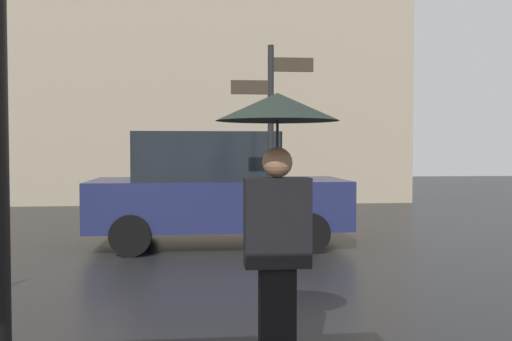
% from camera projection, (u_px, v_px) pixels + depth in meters
% --- Properties ---
extents(pedestrian_with_umbrella, '(0.85, 0.85, 1.96)m').
position_uv_depth(pedestrian_with_umbrella, '(277.00, 165.00, 4.03)').
color(pedestrian_with_umbrella, black).
rests_on(pedestrian_with_umbrella, ground).
extents(parked_car_left, '(4.11, 2.07, 1.84)m').
position_uv_depth(parked_car_left, '(215.00, 188.00, 9.61)').
color(parked_car_left, '#1E234C').
rests_on(parked_car_left, ground).
extents(street_signpost, '(1.08, 0.08, 2.93)m').
position_uv_depth(street_signpost, '(271.00, 134.00, 7.64)').
color(street_signpost, black).
rests_on(street_signpost, ground).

